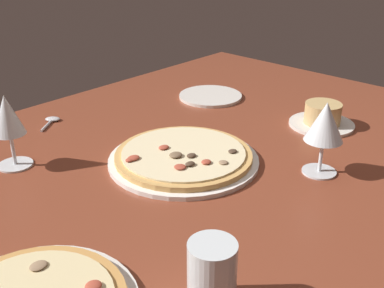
% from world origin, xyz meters
% --- Properties ---
extents(dining_table, '(1.50, 1.10, 0.04)m').
position_xyz_m(dining_table, '(0.00, 0.00, 0.02)').
color(dining_table, brown).
rests_on(dining_table, ground).
extents(pizza_main, '(0.33, 0.33, 0.03)m').
position_xyz_m(pizza_main, '(0.07, 0.01, 0.05)').
color(pizza_main, white).
rests_on(pizza_main, dining_table).
extents(ramekin_on_saucer, '(0.17, 0.17, 0.06)m').
position_xyz_m(ramekin_on_saucer, '(-0.33, 0.14, 0.06)').
color(ramekin_on_saucer, silver).
rests_on(ramekin_on_saucer, dining_table).
extents(wine_glass_far, '(0.08, 0.08, 0.16)m').
position_xyz_m(wine_glass_far, '(0.33, -0.25, 0.15)').
color(wine_glass_far, silver).
rests_on(wine_glass_far, dining_table).
extents(wine_glass_near, '(0.08, 0.08, 0.16)m').
position_xyz_m(wine_glass_near, '(-0.09, 0.26, 0.15)').
color(wine_glass_near, silver).
rests_on(wine_glass_near, dining_table).
extents(water_glass, '(0.07, 0.07, 0.10)m').
position_xyz_m(water_glass, '(0.36, 0.34, 0.08)').
color(water_glass, silver).
rests_on(water_glass, dining_table).
extents(side_plate, '(0.19, 0.19, 0.01)m').
position_xyz_m(side_plate, '(-0.30, -0.22, 0.04)').
color(side_plate, silver).
rests_on(side_plate, dining_table).
extents(spoon, '(0.09, 0.07, 0.01)m').
position_xyz_m(spoon, '(0.14, -0.41, 0.04)').
color(spoon, silver).
rests_on(spoon, dining_table).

